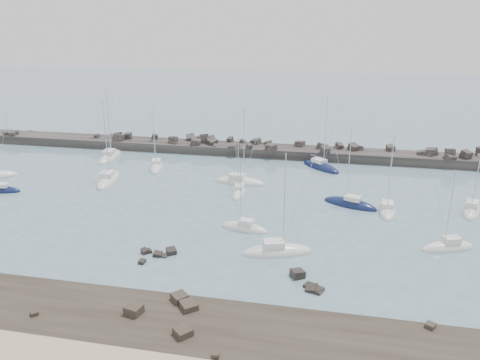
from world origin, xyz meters
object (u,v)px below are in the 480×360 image
(sailboat_2, at_px, (1,191))
(sailboat_4, at_px, (240,182))
(sailboat_5, at_px, (244,228))
(sailboat_10, at_px, (387,210))
(sailboat_9, at_px, (448,248))
(sailboat_6, at_px, (239,193))
(sailboat_13, at_px, (157,167))
(sailboat_8, at_px, (321,167))
(sailboat_12, at_px, (471,211))
(sailboat_1, at_px, (110,157))
(sailboat_14, at_px, (350,205))
(sailboat_3, at_px, (108,180))
(sailboat_7, at_px, (277,252))

(sailboat_2, distance_m, sailboat_4, 39.56)
(sailboat_5, distance_m, sailboat_10, 22.14)
(sailboat_9, xyz_separation_m, sailboat_10, (-6.32, 11.00, -0.01))
(sailboat_6, bearing_deg, sailboat_13, 150.47)
(sailboat_2, xyz_separation_m, sailboat_13, (20.44, 17.13, 0.01))
(sailboat_2, height_order, sailboat_6, sailboat_6)
(sailboat_6, bearing_deg, sailboat_8, 53.14)
(sailboat_8, height_order, sailboat_13, sailboat_8)
(sailboat_12, relative_size, sailboat_13, 1.02)
(sailboat_4, xyz_separation_m, sailboat_6, (0.89, -5.18, -0.00))
(sailboat_1, height_order, sailboat_9, sailboat_1)
(sailboat_8, xyz_separation_m, sailboat_12, (22.68, -17.10, 0.02))
(sailboat_4, bearing_deg, sailboat_8, 40.67)
(sailboat_4, distance_m, sailboat_13, 17.99)
(sailboat_9, bearing_deg, sailboat_14, 133.65)
(sailboat_3, height_order, sailboat_5, sailboat_3)
(sailboat_3, height_order, sailboat_6, sailboat_3)
(sailboat_9, height_order, sailboat_10, sailboat_10)
(sailboat_9, distance_m, sailboat_14, 16.81)
(sailboat_4, bearing_deg, sailboat_10, -18.19)
(sailboat_3, distance_m, sailboat_9, 55.08)
(sailboat_7, distance_m, sailboat_12, 32.37)
(sailboat_3, relative_size, sailboat_6, 1.47)
(sailboat_3, relative_size, sailboat_8, 1.04)
(sailboat_2, relative_size, sailboat_7, 0.75)
(sailboat_4, bearing_deg, sailboat_1, 161.82)
(sailboat_9, bearing_deg, sailboat_5, 178.92)
(sailboat_8, height_order, sailboat_9, sailboat_8)
(sailboat_6, relative_size, sailboat_7, 0.75)
(sailboat_4, bearing_deg, sailboat_2, -162.29)
(sailboat_5, relative_size, sailboat_12, 0.86)
(sailboat_5, distance_m, sailboat_9, 25.81)
(sailboat_1, distance_m, sailboat_13, 12.54)
(sailboat_3, height_order, sailboat_7, sailboat_3)
(sailboat_3, height_order, sailboat_4, sailboat_3)
(sailboat_4, relative_size, sailboat_10, 1.12)
(sailboat_6, distance_m, sailboat_9, 32.33)
(sailboat_1, height_order, sailboat_6, sailboat_1)
(sailboat_14, bearing_deg, sailboat_4, 160.24)
(sailboat_1, relative_size, sailboat_8, 1.03)
(sailboat_8, distance_m, sailboat_10, 22.01)
(sailboat_13, bearing_deg, sailboat_5, -47.31)
(sailboat_5, relative_size, sailboat_13, 0.88)
(sailboat_8, bearing_deg, sailboat_10, -61.59)
(sailboat_1, relative_size, sailboat_6, 1.47)
(sailboat_4, bearing_deg, sailboat_14, -19.76)
(sailboat_5, bearing_deg, sailboat_4, 103.44)
(sailboat_7, relative_size, sailboat_14, 1.02)
(sailboat_4, relative_size, sailboat_12, 1.12)
(sailboat_1, xyz_separation_m, sailboat_4, (28.98, -9.52, -0.02))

